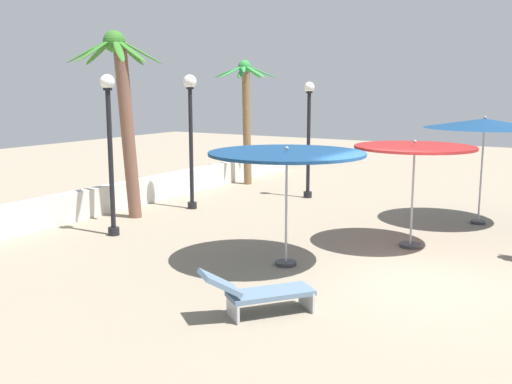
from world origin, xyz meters
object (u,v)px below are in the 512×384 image
Objects in this scene: lamp_post_2 at (309,130)px; lamp_post_1 at (191,123)px; palm_tree_0 at (123,104)px; palm_tree_3 at (246,106)px; lounge_chair_0 at (257,292)px; patio_umbrella_1 at (485,124)px; patio_umbrella_0 at (415,152)px; lamp_post_3 at (110,139)px; patio_umbrella_2 at (287,157)px.

lamp_post_1 is at bearing 147.30° from lamp_post_2.
palm_tree_3 is (6.82, 0.33, -0.25)m from palm_tree_0.
lamp_post_1 is 1.05× the size of lamp_post_2.
patio_umbrella_1 is at bearing -11.57° from lounge_chair_0.
lamp_post_1 reaches higher than patio_umbrella_0.
palm_tree_3 is 4.81m from lamp_post_1.
palm_tree_3 is (2.31, 8.87, 0.25)m from patio_umbrella_1.
lamp_post_3 is at bearing -175.13° from lamp_post_1.
lamp_post_1 is at bearing 54.82° from patio_umbrella_2.
patio_umbrella_1 is 6.63m from patio_umbrella_2.
patio_umbrella_0 is 7.07m from lamp_post_1.
palm_tree_0 is at bearing 117.83° from patio_umbrella_1.
lounge_chair_0 is at bearing 168.43° from patio_umbrella_1.
patio_umbrella_2 is 0.69× the size of palm_tree_3.
lamp_post_3 is at bearing -171.17° from palm_tree_3.
lamp_post_3 is at bearing -147.81° from palm_tree_0.
lamp_post_1 is at bearing 82.52° from patio_umbrella_0.
patio_umbrella_0 is at bearing -9.46° from lounge_chair_0.
palm_tree_3 is at bearing 8.83° from lamp_post_3.
palm_tree_0 reaches higher than lamp_post_3.
patio_umbrella_1 is at bearing -100.74° from lamp_post_2.
lamp_post_2 is 0.97× the size of lamp_post_3.
palm_tree_3 reaches higher than lamp_post_2.
patio_umbrella_1 reaches higher than patio_umbrella_2.
palm_tree_0 reaches higher than patio_umbrella_2.
patio_umbrella_2 is (-2.74, 1.80, 0.07)m from patio_umbrella_0.
lamp_post_2 is at bearing -32.70° from lamp_post_1.
patio_umbrella_0 is 3.46m from patio_umbrella_1.
lamp_post_1 is (-4.70, -0.99, -0.35)m from palm_tree_3.
palm_tree_0 is 8.44m from lounge_chair_0.
patio_umbrella_1 is 0.61× the size of palm_tree_0.
patio_umbrella_1 is 9.67m from palm_tree_0.
patio_umbrella_0 is 0.53× the size of palm_tree_0.
lamp_post_1 is at bearing -168.15° from palm_tree_3.
palm_tree_3 is at bearing 32.72° from lounge_chair_0.
patio_umbrella_0 is at bearing 165.04° from patio_umbrella_1.
patio_umbrella_1 is 1.75× the size of lounge_chair_0.
palm_tree_3 is (8.36, 6.19, 0.68)m from patio_umbrella_2.
lamp_post_3 is at bearing 112.21° from patio_umbrella_0.
lounge_chair_0 is at bearing 170.54° from patio_umbrella_0.
patio_umbrella_0 is at bearing -33.31° from patio_umbrella_2.
lounge_chair_0 is (-6.33, -6.10, -2.19)m from lamp_post_1.
lamp_post_2 is 2.12× the size of lounge_chair_0.
lamp_post_1 is (3.66, 5.20, 0.32)m from patio_umbrella_2.
lamp_post_3 is (-3.65, -0.31, -0.19)m from lamp_post_1.
patio_umbrella_0 is 7.81m from palm_tree_0.
patio_umbrella_1 is 9.69m from lamp_post_3.
palm_tree_0 is (-4.51, 8.54, 0.50)m from patio_umbrella_1.
lounge_chair_0 is (-11.03, -7.09, -2.55)m from palm_tree_3.
patio_umbrella_1 is 0.99× the size of patio_umbrella_2.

